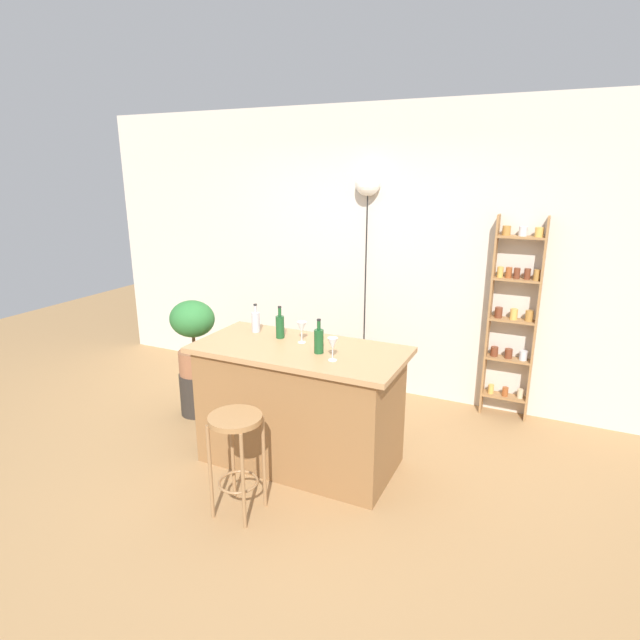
# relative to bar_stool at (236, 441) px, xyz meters

# --- Properties ---
(ground) EXTENTS (12.00, 12.00, 0.00)m
(ground) POSITION_rel_bar_stool_xyz_m (0.08, 0.44, -0.52)
(ground) COLOR #A37A4C
(back_wall) EXTENTS (6.40, 0.10, 2.80)m
(back_wall) POSITION_rel_bar_stool_xyz_m (0.08, 2.39, 0.88)
(back_wall) COLOR beige
(back_wall) RESTS_ON ground
(kitchen_counter) EXTENTS (1.57, 0.77, 0.94)m
(kitchen_counter) POSITION_rel_bar_stool_xyz_m (0.08, 0.74, -0.05)
(kitchen_counter) COLOR olive
(kitchen_counter) RESTS_ON ground
(bar_stool) EXTENTS (0.35, 0.35, 0.70)m
(bar_stool) POSITION_rel_bar_stool_xyz_m (0.00, 0.00, 0.00)
(bar_stool) COLOR #997047
(bar_stool) RESTS_ON ground
(spice_shelf) EXTENTS (0.41, 0.14, 1.83)m
(spice_shelf) POSITION_rel_bar_stool_xyz_m (1.42, 2.25, 0.43)
(spice_shelf) COLOR #9E7042
(spice_shelf) RESTS_ON ground
(plant_stool) EXTENTS (0.32, 0.32, 0.39)m
(plant_stool) POSITION_rel_bar_stool_xyz_m (-1.17, 1.06, -0.33)
(plant_stool) COLOR #2D2823
(plant_stool) RESTS_ON ground
(potted_plant) EXTENTS (0.41, 0.37, 0.69)m
(potted_plant) POSITION_rel_bar_stool_xyz_m (-1.17, 1.06, 0.28)
(potted_plant) COLOR #935B3D
(potted_plant) RESTS_ON plant_stool
(bottle_vinegar) EXTENTS (0.07, 0.07, 0.25)m
(bottle_vinegar) POSITION_rel_bar_stool_xyz_m (0.26, 0.69, 0.51)
(bottle_vinegar) COLOR #194C23
(bottle_vinegar) RESTS_ON kitchen_counter
(bottle_spirits_clear) EXTENTS (0.07, 0.07, 0.25)m
(bottle_spirits_clear) POSITION_rel_bar_stool_xyz_m (-0.16, 0.88, 0.51)
(bottle_spirits_clear) COLOR #194C23
(bottle_spirits_clear) RESTS_ON kitchen_counter
(bottle_soda_blue) EXTENTS (0.07, 0.07, 0.23)m
(bottle_soda_blue) POSITION_rel_bar_stool_xyz_m (-0.42, 0.93, 0.50)
(bottle_soda_blue) COLOR #B2B2B7
(bottle_soda_blue) RESTS_ON kitchen_counter
(wine_glass_left) EXTENTS (0.07, 0.07, 0.16)m
(wine_glass_left) POSITION_rel_bar_stool_xyz_m (0.04, 0.84, 0.53)
(wine_glass_left) COLOR silver
(wine_glass_left) RESTS_ON kitchen_counter
(wine_glass_center) EXTENTS (0.07, 0.07, 0.16)m
(wine_glass_center) POSITION_rel_bar_stool_xyz_m (0.41, 0.60, 0.53)
(wine_glass_center) COLOR silver
(wine_glass_center) RESTS_ON kitchen_counter
(pendant_globe_light) EXTENTS (0.24, 0.24, 2.20)m
(pendant_globe_light) POSITION_rel_bar_stool_xyz_m (0.02, 2.28, 1.53)
(pendant_globe_light) COLOR black
(pendant_globe_light) RESTS_ON ground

